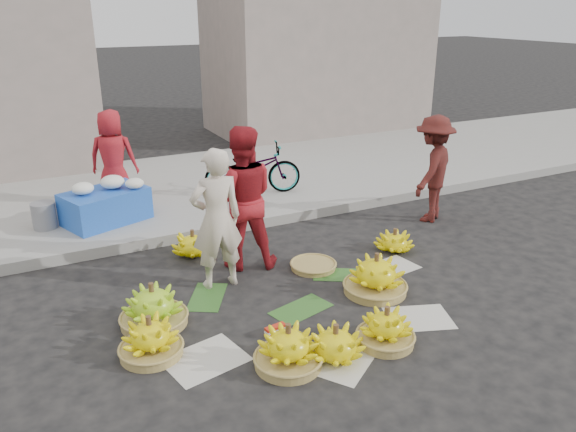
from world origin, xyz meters
name	(u,v)px	position (x,y,z in m)	size (l,w,h in m)	color
ground	(301,299)	(0.00, 0.00, 0.00)	(80.00, 80.00, 0.00)	black
curb	(228,226)	(0.00, 2.20, 0.07)	(40.00, 0.25, 0.15)	gray
sidewalk	(185,187)	(0.00, 4.30, 0.06)	(40.00, 4.00, 0.12)	gray
building_right	(317,27)	(4.50, 7.70, 2.50)	(5.00, 3.00, 5.00)	gray
newspaper_scatter	(339,335)	(0.00, -0.80, 0.00)	(3.20, 1.80, 0.00)	beige
banana_leaves	(284,293)	(-0.10, 0.20, 0.00)	(2.00, 1.00, 0.00)	#25551C
banana_bunch_0	(150,339)	(-1.72, -0.31, 0.17)	(0.57, 0.57, 0.41)	olive
banana_bunch_1	(335,343)	(-0.23, -1.10, 0.15)	(0.61, 0.61, 0.35)	yellow
banana_bunch_2	(288,348)	(-0.66, -1.01, 0.18)	(0.69, 0.69, 0.42)	olive
banana_bunch_3	(386,328)	(0.32, -1.11, 0.16)	(0.54, 0.54, 0.39)	olive
banana_bunch_4	(376,275)	(0.82, -0.23, 0.21)	(0.80, 0.80, 0.47)	olive
banana_bunch_5	(395,241)	(1.70, 0.60, 0.13)	(0.56, 0.56, 0.31)	yellow
banana_bunch_6	(153,307)	(-1.56, 0.22, 0.20)	(0.67, 0.67, 0.46)	olive
banana_bunch_7	(193,244)	(-0.69, 1.64, 0.15)	(0.67, 0.67, 0.35)	yellow
basket_spare	(313,266)	(0.50, 0.61, 0.03)	(0.54, 0.54, 0.06)	olive
incense_stack	(275,330)	(-0.55, -0.51, 0.05)	(0.21, 0.07, 0.09)	red
vendor_cream	(216,219)	(-0.68, 0.72, 0.81)	(0.59, 0.39, 1.61)	beige
vendor_red	(241,198)	(-0.23, 1.08, 0.87)	(0.85, 0.66, 1.74)	#B11B20
man_striped	(433,169)	(2.85, 1.30, 0.78)	(1.01, 0.58, 1.56)	maroon
flower_table	(106,204)	(-1.51, 3.04, 0.38)	(1.28, 1.03, 0.64)	blue
grey_bucket	(44,215)	(-2.32, 3.17, 0.30)	(0.32, 0.32, 0.37)	slate
flower_vendor	(113,157)	(-1.22, 3.79, 0.85)	(0.71, 0.46, 1.46)	#B11B20
bicycle	(253,169)	(0.85, 3.28, 0.53)	(1.56, 0.54, 0.82)	gray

